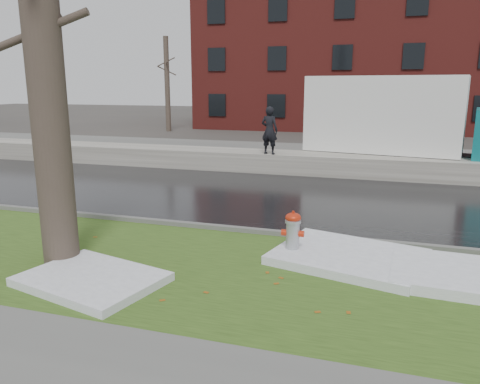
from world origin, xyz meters
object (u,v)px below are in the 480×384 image
(box_truck, at_px, (416,122))
(worker, at_px, (269,130))
(fire_hydrant, at_px, (293,232))
(tree, at_px, (42,35))

(box_truck, bearing_deg, worker, -149.99)
(box_truck, bearing_deg, fire_hydrant, -95.05)
(tree, distance_m, worker, 10.22)
(worker, bearing_deg, fire_hydrant, 117.38)
(worker, bearing_deg, tree, 91.70)
(fire_hydrant, distance_m, tree, 5.57)
(fire_hydrant, xyz_separation_m, box_truck, (2.60, 10.20, 1.37))
(tree, bearing_deg, worker, 81.13)
(box_truck, relative_size, worker, 6.24)
(tree, xyz_separation_m, box_truck, (6.63, 11.74, -2.16))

